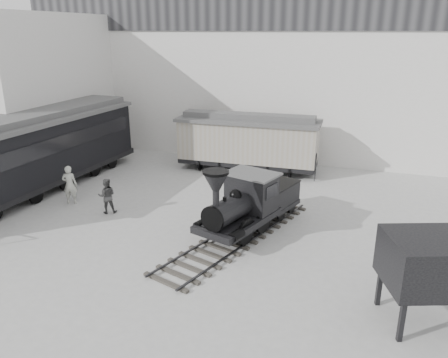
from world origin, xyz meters
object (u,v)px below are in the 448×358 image
(visitor_b, at_px, (107,196))
(coal_hopper, at_px, (430,268))
(boxcar, at_px, (248,141))
(visitor_a, at_px, (70,185))
(locomotive, at_px, (247,206))
(passenger_coach, at_px, (37,152))

(visitor_b, bearing_deg, coal_hopper, 134.80)
(boxcar, relative_size, visitor_b, 5.11)
(boxcar, relative_size, visitor_a, 4.43)
(visitor_b, distance_m, coal_hopper, 13.75)
(boxcar, height_order, visitor_a, boxcar)
(locomotive, xyz_separation_m, visitor_a, (-9.02, 0.42, -0.21))
(locomotive, height_order, visitor_b, locomotive)
(visitor_b, height_order, coal_hopper, coal_hopper)
(locomotive, xyz_separation_m, boxcar, (-2.25, 8.31, 0.64))
(visitor_b, bearing_deg, visitor_a, -39.03)
(passenger_coach, bearing_deg, locomotive, -3.66)
(visitor_a, xyz_separation_m, coal_hopper, (15.45, -4.56, 0.79))
(locomotive, height_order, passenger_coach, passenger_coach)
(locomotive, bearing_deg, boxcar, 123.18)
(boxcar, bearing_deg, visitor_b, -119.33)
(locomotive, bearing_deg, visitor_b, -161.55)
(boxcar, bearing_deg, coal_hopper, -56.63)
(visitor_a, height_order, coal_hopper, coal_hopper)
(passenger_coach, distance_m, visitor_b, 5.38)
(boxcar, xyz_separation_m, passenger_coach, (-9.41, -6.82, 0.31))
(passenger_coach, bearing_deg, visitor_b, -13.53)
(boxcar, bearing_deg, visitor_a, -132.11)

